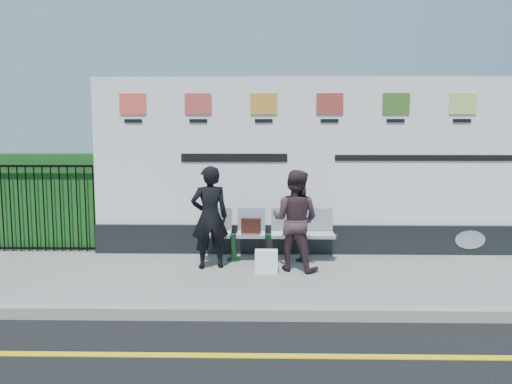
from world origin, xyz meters
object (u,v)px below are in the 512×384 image
billboard (328,178)px  bench (268,247)px  woman_left (210,217)px  woman_right (295,220)px

billboard → bench: bearing=-150.7°
billboard → woman_left: (-1.92, -1.03, -0.51)m
bench → woman_left: woman_left is taller
billboard → woman_right: bearing=-119.0°
billboard → bench: size_ratio=3.76×
billboard → bench: billboard is taller
bench → woman_left: bearing=-152.6°
woman_right → billboard: bearing=-95.7°
billboard → woman_right: size_ratio=5.26×
woman_left → woman_right: bearing=160.5°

